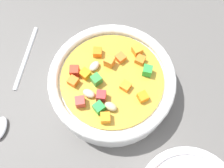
{
  "coord_description": "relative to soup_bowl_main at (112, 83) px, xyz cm",
  "views": [
    {
      "loc": [
        14.2,
        9.95,
        42.03
      ],
      "look_at": [
        0.0,
        0.0,
        2.45
      ],
      "focal_mm": 42.78,
      "sensor_mm": 36.0,
      "label": 1
    }
  ],
  "objects": [
    {
      "name": "ground_plane",
      "position": [
        -0.02,
        0.01,
        -3.89
      ],
      "size": [
        140.0,
        140.0,
        2.0
      ],
      "primitive_type": "cube",
      "color": "#565451"
    },
    {
      "name": "soup_bowl_main",
      "position": [
        0.0,
        0.0,
        0.0
      ],
      "size": [
        19.95,
        19.95,
        6.11
      ],
      "color": "white",
      "rests_on": "ground_plane"
    },
    {
      "name": "spoon",
      "position": [
        10.27,
        -13.22,
        -2.43
      ],
      "size": [
        20.3,
        10.47,
        1.05
      ],
      "rotation": [
        0.0,
        0.0,
        6.72
      ],
      "color": "silver",
      "rests_on": "ground_plane"
    }
  ]
}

